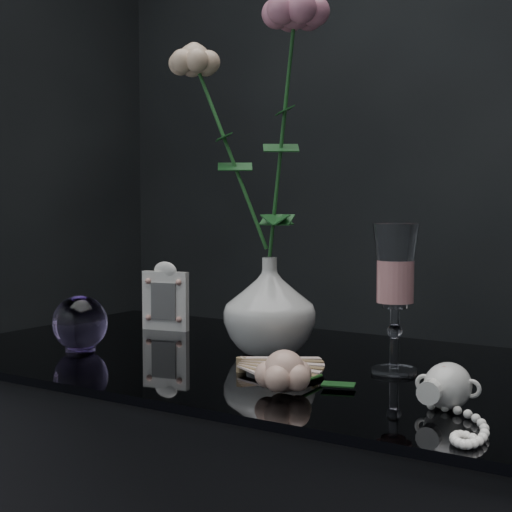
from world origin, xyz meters
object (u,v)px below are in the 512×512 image
Objects in this scene: vase at (270,305)px; loose_rose at (284,371)px; wine_glass at (395,299)px; paperweight at (80,323)px; picture_frame at (165,296)px; pearl_jar at (448,384)px.

vase reaches higher than loose_rose.
wine_glass is 2.35× the size of paperweight.
loose_rose is (-0.07, -0.18, -0.08)m from wine_glass.
picture_frame is at bearing 163.71° from vase.
vase is 0.31m from paperweight.
vase is at bearing 28.97° from paperweight.
paperweight is 0.43m from loose_rose.
wine_glass is at bearing 127.08° from pearl_jar.
vase is 1.18× the size of picture_frame.
picture_frame reaches higher than paperweight.
pearl_jar is (0.62, -0.02, -0.02)m from paperweight.
picture_frame reaches higher than loose_rose.
vase is 0.95× the size of loose_rose.
loose_rose is at bearing -110.96° from wine_glass.
loose_rose is at bearing -8.31° from paperweight.
paperweight is (-0.49, -0.12, -0.06)m from wine_glass.
loose_rose is (0.42, -0.06, -0.02)m from paperweight.
wine_glass is 0.20m from pearl_jar.
picture_frame is at bearing 156.36° from loose_rose.
wine_glass is 1.31× the size of loose_rose.
picture_frame is 0.23m from paperweight.
wine_glass is at bearing -6.87° from vase.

